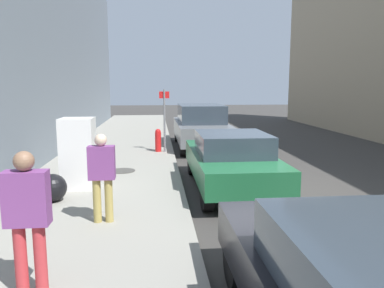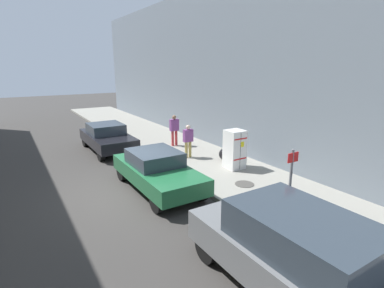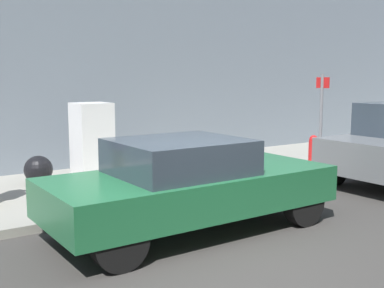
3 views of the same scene
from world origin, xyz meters
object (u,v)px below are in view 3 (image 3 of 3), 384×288
object	(u,v)px
trash_bag	(38,170)
street_sign_post	(321,117)
parked_sedan_green	(189,183)
discarded_refrigerator	(92,142)
fire_hydrant	(313,152)

from	to	relation	value
trash_bag	street_sign_post	bearing A→B (deg)	66.79
street_sign_post	parked_sedan_green	bearing A→B (deg)	-72.11
street_sign_post	discarded_refrigerator	bearing A→B (deg)	-114.37
trash_bag	parked_sedan_green	distance (m)	4.08
street_sign_post	fire_hydrant	xyz separation A→B (m)	(-0.24, 0.05, -0.84)
trash_bag	parked_sedan_green	xyz separation A→B (m)	(3.93, 1.05, 0.30)
fire_hydrant	trash_bag	distance (m)	6.14
fire_hydrant	parked_sedan_green	bearing A→B (deg)	-69.69
parked_sedan_green	discarded_refrigerator	bearing A→B (deg)	-179.85
street_sign_post	trash_bag	size ratio (longest dim) A/B	3.89
fire_hydrant	discarded_refrigerator	bearing A→B (deg)	-111.67
fire_hydrant	trash_bag	xyz separation A→B (m)	(-2.20, -5.73, -0.13)
discarded_refrigerator	parked_sedan_green	bearing A→B (deg)	0.15
fire_hydrant	parked_sedan_green	xyz separation A→B (m)	(1.73, -4.68, 0.17)
trash_bag	parked_sedan_green	world-z (taller)	parked_sedan_green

